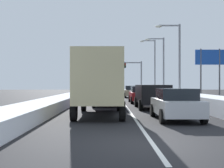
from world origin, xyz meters
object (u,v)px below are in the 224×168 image
Objects in this scene: sedan_white_center_lane_third at (105,94)px; sedan_gray_right_lane_fourth at (139,93)px; sedan_red_right_lane_third at (140,95)px; sedan_navy_center_lane_fourth at (105,92)px; street_lamp_right_mid at (161,61)px; roadside_sign_right at (210,63)px; suv_maroon_center_lane_second at (107,93)px; sedan_tan_right_lane_fifth at (132,92)px; box_truck_center_lane_nearest at (100,81)px; suv_black_right_lane_second at (152,94)px; street_lamp_right_far at (153,62)px; traffic_light_gantry at (122,69)px; sedan_green_center_lane_fifth at (107,91)px; street_lamp_right_near at (176,55)px; sedan_silver_right_lane_nearest at (176,104)px.

sedan_gray_right_lane_fourth is at bearing 36.38° from sedan_white_center_lane_third.
sedan_navy_center_lane_fourth is (-3.46, 9.91, 0.00)m from sedan_red_right_lane_third.
street_lamp_right_mid is (7.71, 4.50, 4.11)m from sedan_navy_center_lane_fourth.
suv_maroon_center_lane_second is at bearing -141.41° from roadside_sign_right.
sedan_tan_right_lane_fifth is at bearing 93.94° from sedan_gray_right_lane_fourth.
box_truck_center_lane_nearest is 14.45m from sedan_white_center_lane_third.
suv_maroon_center_lane_second is (0.33, 7.44, -0.88)m from box_truck_center_lane_nearest.
roadside_sign_right reaches higher than suv_maroon_center_lane_second.
sedan_red_right_lane_third is at bearing 53.20° from suv_maroon_center_lane_second.
suv_black_right_lane_second and suv_maroon_center_lane_second have the same top height.
sedan_navy_center_lane_fourth is at bearing 102.50° from suv_black_right_lane_second.
box_truck_center_lane_nearest is at bearing -102.28° from sedan_gray_right_lane_fourth.
sedan_navy_center_lane_fourth is (-3.45, -1.50, 0.00)m from sedan_tan_right_lane_fifth.
street_lamp_right_far is (8.04, 14.85, 4.73)m from sedan_navy_center_lane_fourth.
sedan_navy_center_lane_fourth is 23.15m from traffic_light_gantry.
box_truck_center_lane_nearest is 44.14m from traffic_light_gantry.
street_lamp_right_mid is at bearing -18.28° from sedan_green_center_lane_fifth.
street_lamp_right_near reaches higher than box_truck_center_lane_nearest.
suv_black_right_lane_second is at bearing -77.50° from sedan_navy_center_lane_fourth.
traffic_light_gantry is at bearing 86.14° from box_truck_center_lane_nearest.
sedan_silver_right_lane_nearest is 1.00× the size of sedan_white_center_lane_third.
sedan_silver_right_lane_nearest is 19.04m from sedan_gray_right_lane_fourth.
sedan_tan_right_lane_fifth and sedan_navy_center_lane_fourth have the same top height.
sedan_tan_right_lane_fifth is (-0.39, 24.81, 0.00)m from sedan_silver_right_lane_nearest.
sedan_green_center_lane_fifth is (-3.48, 23.39, -0.25)m from suv_black_right_lane_second.
suv_black_right_lane_second reaches higher than sedan_green_center_lane_fifth.
sedan_navy_center_lane_fourth is at bearing -118.43° from street_lamp_right_far.
street_lamp_right_near is at bearing 64.32° from box_truck_center_lane_nearest.
sedan_tan_right_lane_fifth is at bearing 90.03° from sedan_red_right_lane_third.
box_truck_center_lane_nearest reaches higher than sedan_silver_right_lane_nearest.
sedan_silver_right_lane_nearest is 0.63× the size of box_truck_center_lane_nearest.
sedan_red_right_lane_third and sedan_gray_right_lane_fourth have the same top height.
sedan_gray_right_lane_fourth is 0.55× the size of street_lamp_right_mid.
street_lamp_right_near is (7.37, 1.10, 4.04)m from sedan_white_center_lane_third.
sedan_red_right_lane_third is at bearing -135.47° from street_lamp_right_near.
suv_black_right_lane_second is at bearing -98.03° from street_lamp_right_far.
sedan_white_center_lane_third is at bearing -95.57° from traffic_light_gantry.
sedan_navy_center_lane_fourth is (-3.84, 23.31, 0.00)m from sedan_silver_right_lane_nearest.
street_lamp_right_far is at bearing 71.04° from sedan_tan_right_lane_fifth.
street_lamp_right_near is (3.74, -1.57, 4.04)m from sedan_gray_right_lane_fourth.
street_lamp_right_near is (7.59, -5.84, 4.04)m from sedan_navy_center_lane_fourth.
sedan_silver_right_lane_nearest is at bearing -102.10° from street_lamp_right_near.
sedan_green_center_lane_fifth is at bearing 120.97° from sedan_tan_right_lane_fifth.
sedan_white_center_lane_third is 29.95m from traffic_light_gantry.
street_lamp_right_mid reaches higher than street_lamp_right_near.
sedan_gray_right_lane_fourth is 10.43m from street_lamp_right_mid.
box_truck_center_lane_nearest reaches higher than sedan_red_right_lane_third.
street_lamp_right_mid is (4.08, 20.89, 3.86)m from suv_black_right_lane_second.
roadside_sign_right reaches higher than suv_black_right_lane_second.
sedan_silver_right_lane_nearest is 0.82× the size of roadside_sign_right.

